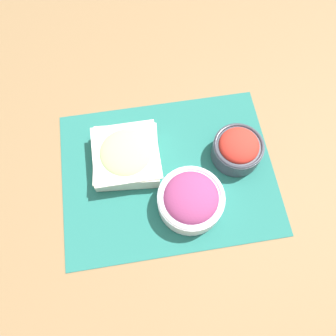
# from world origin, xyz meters

# --- Properties ---
(ground_plane) EXTENTS (3.00, 3.00, 0.00)m
(ground_plane) POSITION_xyz_m (0.00, 0.00, 0.00)
(ground_plane) COLOR olive
(placemat) EXTENTS (0.58, 0.44, 0.00)m
(placemat) POSITION_xyz_m (0.00, 0.00, 0.00)
(placemat) COLOR #236B60
(placemat) RESTS_ON ground_plane
(cucumber_bowl) EXTENTS (0.19, 0.19, 0.07)m
(cucumber_bowl) POSITION_xyz_m (-0.10, 0.05, 0.04)
(cucumber_bowl) COLOR silver
(cucumber_bowl) RESTS_ON placemat
(tomato_bowl) EXTENTS (0.14, 0.14, 0.08)m
(tomato_bowl) POSITION_xyz_m (0.19, 0.02, 0.05)
(tomato_bowl) COLOR #333842
(tomato_bowl) RESTS_ON placemat
(onion_bowl) EXTENTS (0.17, 0.17, 0.08)m
(onion_bowl) POSITION_xyz_m (0.04, -0.10, 0.05)
(onion_bowl) COLOR silver
(onion_bowl) RESTS_ON placemat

